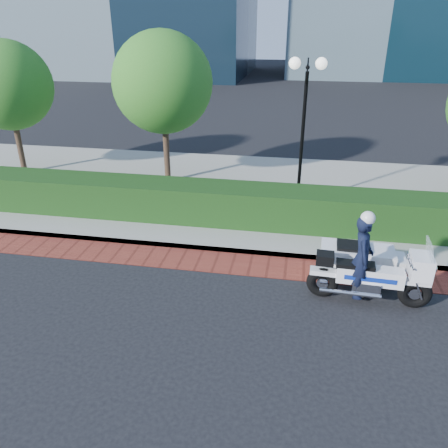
% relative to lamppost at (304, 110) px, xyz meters
% --- Properties ---
extents(ground, '(120.00, 120.00, 0.00)m').
position_rel_lamppost_xyz_m(ground, '(-1.00, -5.20, -2.96)').
color(ground, black).
rests_on(ground, ground).
extents(brick_strip, '(60.00, 1.00, 0.01)m').
position_rel_lamppost_xyz_m(brick_strip, '(-1.00, -3.70, -2.95)').
color(brick_strip, maroon).
rests_on(brick_strip, ground).
extents(sidewalk, '(60.00, 8.00, 0.15)m').
position_rel_lamppost_xyz_m(sidewalk, '(-1.00, 0.80, -2.88)').
color(sidewalk, gray).
rests_on(sidewalk, ground).
extents(hedge_main, '(18.00, 1.20, 1.00)m').
position_rel_lamppost_xyz_m(hedge_main, '(-1.00, -1.60, -2.31)').
color(hedge_main, black).
rests_on(hedge_main, sidewalk).
extents(lamppost, '(1.02, 0.70, 4.21)m').
position_rel_lamppost_xyz_m(lamppost, '(0.00, 0.00, 0.00)').
color(lamppost, black).
rests_on(lamppost, sidewalk).
extents(tree_a, '(3.00, 3.00, 4.58)m').
position_rel_lamppost_xyz_m(tree_a, '(-10.00, 1.30, 0.26)').
color(tree_a, '#332319').
rests_on(tree_a, sidewalk).
extents(tree_b, '(3.20, 3.20, 4.89)m').
position_rel_lamppost_xyz_m(tree_b, '(-4.50, 1.30, 0.48)').
color(tree_b, '#332319').
rests_on(tree_b, sidewalk).
extents(police_motorcycle, '(2.47, 1.76, 2.00)m').
position_rel_lamppost_xyz_m(police_motorcycle, '(1.43, -4.37, -2.27)').
color(police_motorcycle, black).
rests_on(police_motorcycle, ground).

